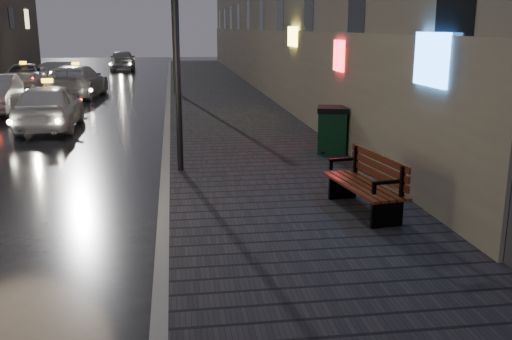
{
  "coord_description": "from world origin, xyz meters",
  "views": [
    {
      "loc": [
        1.75,
        -6.8,
        3.33
      ],
      "look_at": [
        3.16,
        2.98,
        0.85
      ],
      "focal_mm": 40.0,
      "sensor_mm": 36.0,
      "label": 1
    }
  ],
  "objects_px": {
    "bench": "(368,183)",
    "taxi_near": "(49,106)",
    "taxi_far": "(24,75)",
    "lamp_near": "(176,20)",
    "taxi_mid": "(77,81)",
    "lamp_far": "(173,24)",
    "trash_bin": "(332,129)",
    "car_far": "(123,60)"
  },
  "relations": [
    {
      "from": "trash_bin",
      "to": "car_far",
      "type": "bearing_deg",
      "value": 119.39
    },
    {
      "from": "lamp_far",
      "to": "bench",
      "type": "relative_size",
      "value": 2.52
    },
    {
      "from": "taxi_near",
      "to": "car_far",
      "type": "xyz_separation_m",
      "value": [
        0.2,
        27.31,
        0.03
      ]
    },
    {
      "from": "lamp_near",
      "to": "car_far",
      "type": "relative_size",
      "value": 1.13
    },
    {
      "from": "lamp_near",
      "to": "trash_bin",
      "type": "xyz_separation_m",
      "value": [
        3.95,
        1.37,
        -2.73
      ]
    },
    {
      "from": "bench",
      "to": "trash_bin",
      "type": "bearing_deg",
      "value": 73.21
    },
    {
      "from": "bench",
      "to": "taxi_mid",
      "type": "distance_m",
      "value": 21.14
    },
    {
      "from": "bench",
      "to": "taxi_far",
      "type": "distance_m",
      "value": 27.63
    },
    {
      "from": "taxi_near",
      "to": "taxi_far",
      "type": "height_order",
      "value": "taxi_near"
    },
    {
      "from": "car_far",
      "to": "lamp_near",
      "type": "bearing_deg",
      "value": 94.39
    },
    {
      "from": "trash_bin",
      "to": "taxi_far",
      "type": "distance_m",
      "value": 23.66
    },
    {
      "from": "lamp_near",
      "to": "car_far",
      "type": "height_order",
      "value": "lamp_near"
    },
    {
      "from": "lamp_near",
      "to": "taxi_far",
      "type": "distance_m",
      "value": 23.3
    },
    {
      "from": "taxi_near",
      "to": "taxi_far",
      "type": "relative_size",
      "value": 0.96
    },
    {
      "from": "lamp_near",
      "to": "taxi_mid",
      "type": "distance_m",
      "value": 16.97
    },
    {
      "from": "lamp_far",
      "to": "trash_bin",
      "type": "distance_m",
      "value": 15.39
    },
    {
      "from": "bench",
      "to": "taxi_near",
      "type": "relative_size",
      "value": 0.46
    },
    {
      "from": "taxi_near",
      "to": "taxi_far",
      "type": "bearing_deg",
      "value": -75.1
    },
    {
      "from": "lamp_near",
      "to": "car_far",
      "type": "distance_m",
      "value": 34.58
    },
    {
      "from": "lamp_far",
      "to": "trash_bin",
      "type": "xyz_separation_m",
      "value": [
        3.95,
        -14.63,
        -2.73
      ]
    },
    {
      "from": "bench",
      "to": "taxi_far",
      "type": "bearing_deg",
      "value": 106.63
    },
    {
      "from": "lamp_far",
      "to": "taxi_mid",
      "type": "xyz_separation_m",
      "value": [
        -4.74,
        0.07,
        -2.71
      ]
    },
    {
      "from": "taxi_mid",
      "to": "car_far",
      "type": "bearing_deg",
      "value": -86.67
    },
    {
      "from": "car_far",
      "to": "taxi_far",
      "type": "bearing_deg",
      "value": 68.37
    },
    {
      "from": "lamp_near",
      "to": "taxi_mid",
      "type": "height_order",
      "value": "lamp_near"
    },
    {
      "from": "lamp_far",
      "to": "taxi_near",
      "type": "bearing_deg",
      "value": -114.91
    },
    {
      "from": "lamp_near",
      "to": "lamp_far",
      "type": "height_order",
      "value": "same"
    },
    {
      "from": "lamp_far",
      "to": "bench",
      "type": "bearing_deg",
      "value": -80.59
    },
    {
      "from": "bench",
      "to": "trash_bin",
      "type": "xyz_separation_m",
      "value": [
        0.72,
        4.89,
        0.09
      ]
    },
    {
      "from": "trash_bin",
      "to": "taxi_mid",
      "type": "xyz_separation_m",
      "value": [
        -8.69,
        14.69,
        0.02
      ]
    },
    {
      "from": "lamp_far",
      "to": "taxi_far",
      "type": "distance_m",
      "value": 10.5
    },
    {
      "from": "trash_bin",
      "to": "taxi_far",
      "type": "relative_size",
      "value": 0.25
    },
    {
      "from": "car_far",
      "to": "trash_bin",
      "type": "bearing_deg",
      "value": 101.33
    },
    {
      "from": "taxi_near",
      "to": "taxi_mid",
      "type": "height_order",
      "value": "taxi_mid"
    },
    {
      "from": "taxi_far",
      "to": "car_far",
      "type": "distance_m",
      "value": 13.49
    },
    {
      "from": "car_far",
      "to": "taxi_near",
      "type": "bearing_deg",
      "value": 87.29
    },
    {
      "from": "taxi_far",
      "to": "trash_bin",
      "type": "bearing_deg",
      "value": -63.91
    },
    {
      "from": "lamp_near",
      "to": "taxi_far",
      "type": "xyz_separation_m",
      "value": [
        -8.48,
        21.51,
        -2.83
      ]
    },
    {
      "from": "lamp_near",
      "to": "taxi_far",
      "type": "bearing_deg",
      "value": 111.52
    },
    {
      "from": "lamp_far",
      "to": "taxi_far",
      "type": "relative_size",
      "value": 1.12
    },
    {
      "from": "trash_bin",
      "to": "car_far",
      "type": "distance_m",
      "value": 33.82
    },
    {
      "from": "taxi_near",
      "to": "car_far",
      "type": "height_order",
      "value": "car_far"
    }
  ]
}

